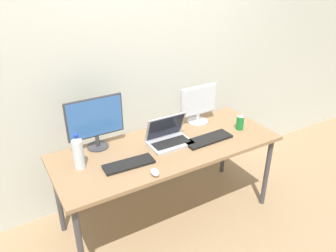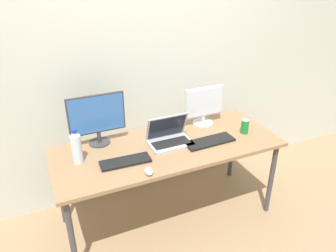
{
  "view_description": "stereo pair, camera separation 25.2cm",
  "coord_description": "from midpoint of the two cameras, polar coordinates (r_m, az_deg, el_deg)",
  "views": [
    {
      "loc": [
        -1.16,
        -1.98,
        2.09
      ],
      "look_at": [
        0.0,
        0.0,
        0.92
      ],
      "focal_mm": 35.0,
      "sensor_mm": 36.0,
      "label": 1
    },
    {
      "loc": [
        -0.94,
        -2.1,
        2.09
      ],
      "look_at": [
        0.0,
        0.0,
        0.92
      ],
      "focal_mm": 35.0,
      "sensor_mm": 36.0,
      "label": 2
    }
  ],
  "objects": [
    {
      "name": "ground_plane",
      "position": [
        3.11,
        2.41,
        -15.35
      ],
      "size": [
        16.0,
        16.0,
        0.0
      ],
      "primitive_type": "plane",
      "color": "#9E7F5B"
    },
    {
      "name": "wall_back",
      "position": [
        2.94,
        -2.28,
        11.37
      ],
      "size": [
        7.0,
        0.08,
        2.6
      ],
      "primitive_type": "cube",
      "color": "silver",
      "rests_on": "ground"
    },
    {
      "name": "work_desk",
      "position": [
        2.7,
        2.69,
        -4.59
      ],
      "size": [
        1.86,
        0.73,
        0.74
      ],
      "color": "#424247",
      "rests_on": "ground"
    },
    {
      "name": "monitor_left",
      "position": [
        2.62,
        -9.61,
        1.45
      ],
      "size": [
        0.45,
        0.17,
        0.43
      ],
      "color": "#38383D",
      "rests_on": "work_desk"
    },
    {
      "name": "monitor_center",
      "position": [
        2.97,
        8.71,
        3.53
      ],
      "size": [
        0.38,
        0.19,
        0.35
      ],
      "color": "silver",
      "rests_on": "work_desk"
    },
    {
      "name": "laptop_silver",
      "position": [
        2.68,
        2.87,
        -1.96
      ],
      "size": [
        0.35,
        0.24,
        0.24
      ],
      "color": "#B7B7BC",
      "rests_on": "work_desk"
    },
    {
      "name": "keyboard_main",
      "position": [
        2.74,
        9.88,
        -2.73
      ],
      "size": [
        0.43,
        0.16,
        0.02
      ],
      "primitive_type": "cube",
      "rotation": [
        0.0,
        0.0,
        0.02
      ],
      "color": "black",
      "rests_on": "work_desk"
    },
    {
      "name": "keyboard_aux",
      "position": [
        2.45,
        -4.5,
        -6.28
      ],
      "size": [
        0.38,
        0.15,
        0.02
      ],
      "primitive_type": "cube",
      "rotation": [
        0.0,
        0.0,
        -0.05
      ],
      "color": "black",
      "rests_on": "work_desk"
    },
    {
      "name": "mouse_by_keyboard",
      "position": [
        2.33,
        -0.26,
        -7.97
      ],
      "size": [
        0.07,
        0.1,
        0.04
      ],
      "primitive_type": "ellipsoid",
      "rotation": [
        0.0,
        0.0,
        -0.15
      ],
      "color": "silver",
      "rests_on": "work_desk"
    },
    {
      "name": "water_bottle",
      "position": [
        2.45,
        -12.86,
        -3.76
      ],
      "size": [
        0.08,
        0.08,
        0.27
      ],
      "color": "silver",
      "rests_on": "work_desk"
    },
    {
      "name": "soda_can_near_keyboard",
      "position": [
        2.94,
        15.66,
        -0.13
      ],
      "size": [
        0.07,
        0.07,
        0.13
      ],
      "color": "#197F33",
      "rests_on": "work_desk"
    }
  ]
}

